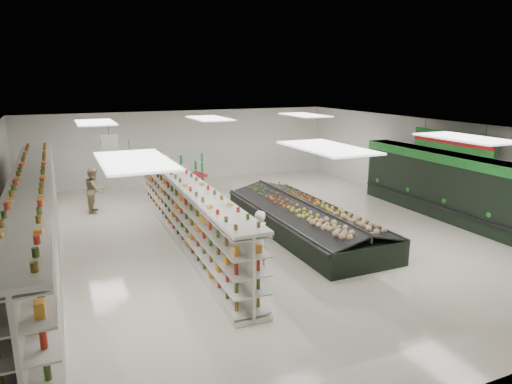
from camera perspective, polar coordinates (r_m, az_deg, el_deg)
name	(u,v)px	position (r m, az deg, el deg)	size (l,w,h in m)	color
floor	(253,232)	(14.03, -0.41, -5.08)	(16.00, 16.00, 0.00)	beige
ceiling	(253,128)	(13.33, -0.43, 8.04)	(14.00, 16.00, 0.02)	white
wall_back	(183,146)	(21.06, -9.08, 5.67)	(14.00, 0.02, 3.20)	silver
wall_front	(475,295)	(7.33, 25.66, -11.48)	(14.00, 0.02, 3.20)	silver
wall_right	(432,164)	(17.52, 21.15, 3.24)	(0.02, 16.00, 3.20)	silver
produce_wall_case	(454,184)	(16.24, 23.54, 0.93)	(0.93, 8.00, 2.20)	black
aisle_sign_near	(130,164)	(10.45, -15.45, 3.39)	(0.52, 0.06, 0.75)	white
aisle_sign_far	(109,142)	(14.37, -17.85, 6.00)	(0.52, 0.06, 0.75)	white
hortifruti_banner	(452,141)	(15.80, 23.33, 5.83)	(0.12, 3.20, 0.95)	#1C6C25
gondola_left	(36,227)	(12.50, -25.82, -4.00)	(0.97, 12.85, 2.23)	silver
gondola_center	(185,211)	(13.43, -8.88, -2.36)	(0.98, 10.59, 1.83)	silver
produce_island	(304,218)	(13.97, 5.98, -3.28)	(2.43, 6.67, 0.99)	black
soda_endcap	(189,177)	(18.34, -8.36, 1.82)	(1.35, 1.03, 1.58)	red
shopper_main	(259,241)	(11.07, 0.33, -6.16)	(0.56, 0.37, 1.53)	white
shopper_background	(94,190)	(16.96, -19.56, 0.25)	(0.77, 0.47, 1.58)	tan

